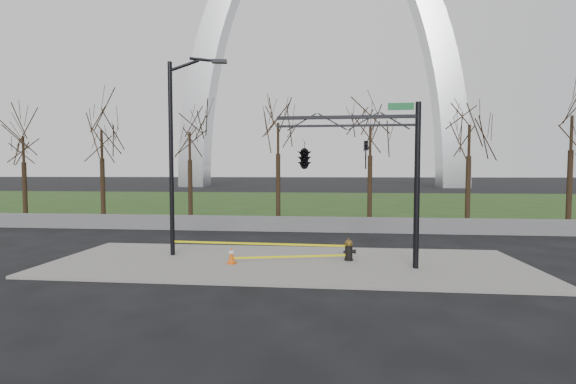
# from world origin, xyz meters

# --- Properties ---
(ground) EXTENTS (500.00, 500.00, 0.00)m
(ground) POSITION_xyz_m (0.00, 0.00, 0.00)
(ground) COLOR black
(ground) RESTS_ON ground
(sidewalk) EXTENTS (18.00, 6.00, 0.10)m
(sidewalk) POSITION_xyz_m (0.00, 0.00, 0.05)
(sidewalk) COLOR gray
(sidewalk) RESTS_ON ground
(grass_strip) EXTENTS (120.00, 40.00, 0.06)m
(grass_strip) POSITION_xyz_m (0.00, 30.00, 0.03)
(grass_strip) COLOR #1C3F17
(grass_strip) RESTS_ON ground
(guardrail) EXTENTS (60.00, 0.30, 0.90)m
(guardrail) POSITION_xyz_m (0.00, 8.00, 0.45)
(guardrail) COLOR #59595B
(guardrail) RESTS_ON ground
(gateway_arch) EXTENTS (66.00, 6.00, 65.00)m
(gateway_arch) POSITION_xyz_m (0.00, 75.00, 32.50)
(gateway_arch) COLOR silver
(gateway_arch) RESTS_ON ground
(tree_row) EXTENTS (48.66, 4.00, 7.68)m
(tree_row) POSITION_xyz_m (1.33, 12.00, 3.84)
(tree_row) COLOR black
(tree_row) RESTS_ON ground
(fire_hydrant) EXTENTS (0.53, 0.35, 0.85)m
(fire_hydrant) POSITION_xyz_m (2.42, 0.43, 0.49)
(fire_hydrant) COLOR black
(fire_hydrant) RESTS_ON sidewalk
(traffic_cone) EXTENTS (0.38, 0.38, 0.62)m
(traffic_cone) POSITION_xyz_m (-2.01, -0.54, 0.41)
(traffic_cone) COLOR #DD520B
(traffic_cone) RESTS_ON sidewalk
(street_light) EXTENTS (2.38, 0.57, 8.21)m
(street_light) POSITION_xyz_m (-4.59, 0.74, 4.69)
(street_light) COLOR black
(street_light) RESTS_ON ground
(traffic_signal_mast) EXTENTS (5.10, 2.48, 6.00)m
(traffic_signal_mast) POSITION_xyz_m (1.49, -0.54, 4.15)
(traffic_signal_mast) COLOR black
(traffic_signal_mast) RESTS_ON ground
(caution_tape) EXTENTS (7.23, 1.25, 0.44)m
(caution_tape) POSITION_xyz_m (-0.66, 0.33, 0.52)
(caution_tape) COLOR yellow
(caution_tape) RESTS_ON ground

